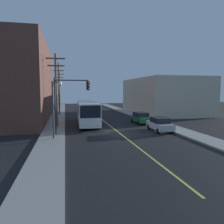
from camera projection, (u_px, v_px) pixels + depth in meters
The scene contains 15 objects.
ground_plane at pixel (121, 134), 24.31m from camera, with size 120.00×120.00×0.00m, color black.
sidewalk_left at pixel (56, 123), 32.54m from camera, with size 2.50×90.00×0.15m, color gray.
sidewalk_right at pixel (149, 120), 35.54m from camera, with size 2.50×90.00×0.15m, color gray.
lane_stripe_center at pixel (100, 118), 38.92m from camera, with size 0.16×60.00×0.01m, color #D8CC4C.
building_left_brick at pixel (15, 84), 34.12m from camera, with size 10.00×23.76×11.69m.
building_right_warehouse at pixel (162, 96), 47.21m from camera, with size 12.00×20.61×7.30m.
city_bus at pixel (87, 112), 30.90m from camera, with size 3.01×12.23×3.20m.
parked_car_silver at pixel (160, 124), 25.88m from camera, with size 1.92×4.45×1.62m.
parked_car_green at pixel (141, 118), 32.01m from camera, with size 1.90×4.44×1.62m.
utility_pole_near at pixel (56, 87), 28.13m from camera, with size 2.40×0.28×9.24m.
utility_pole_mid at pixel (59, 86), 43.13m from camera, with size 2.40×0.28×10.00m.
utility_pole_far at pixel (60, 88), 59.23m from camera, with size 2.40×0.28×9.59m.
traffic_signal_left_corner at pixel (70, 95), 23.65m from camera, with size 3.75×0.48×6.00m.
street_lamp_left at pixel (55, 101), 21.08m from camera, with size 0.98×0.40×5.50m.
fire_hydrant at pixel (153, 119), 32.81m from camera, with size 0.44×0.26×0.84m.
Camera 1 is at (-5.90, -23.25, 4.72)m, focal length 35.46 mm.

